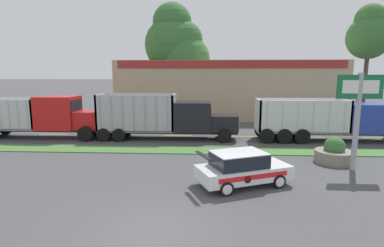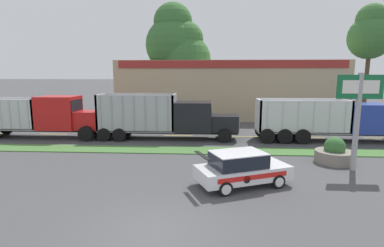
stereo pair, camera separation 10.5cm
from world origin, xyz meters
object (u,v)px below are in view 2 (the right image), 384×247
(dump_truck_trail, at_px, (179,119))
(rally_car, at_px, (241,168))
(stone_planter, at_px, (334,153))
(store_sign_post, at_px, (359,103))
(dump_truck_mid, at_px, (50,117))
(dump_truck_lead, at_px, (347,122))

(dump_truck_trail, relative_size, rally_car, 2.36)
(dump_truck_trail, height_order, stone_planter, dump_truck_trail)
(dump_truck_trail, distance_m, store_sign_post, 12.62)
(rally_car, height_order, stone_planter, rally_car)
(store_sign_post, bearing_deg, dump_truck_mid, 160.80)
(dump_truck_lead, bearing_deg, dump_truck_mid, -179.90)
(stone_planter, bearing_deg, store_sign_post, -71.78)
(rally_car, bearing_deg, dump_truck_trail, 111.61)
(store_sign_post, distance_m, stone_planter, 3.37)
(dump_truck_mid, bearing_deg, dump_truck_lead, 0.10)
(dump_truck_lead, bearing_deg, store_sign_post, -111.01)
(dump_truck_lead, xyz_separation_m, dump_truck_mid, (-23.31, -0.04, 0.19))
(rally_car, xyz_separation_m, store_sign_post, (6.22, 2.59, 2.77))
(dump_truck_lead, distance_m, stone_planter, 6.72)
(dump_truck_mid, bearing_deg, dump_truck_trail, 0.65)
(rally_car, relative_size, stone_planter, 2.16)
(dump_truck_mid, distance_m, stone_planter, 20.94)
(dump_truck_trail, bearing_deg, dump_truck_mid, -179.35)
(rally_car, bearing_deg, stone_planter, 34.47)
(dump_truck_mid, distance_m, dump_truck_trail, 10.42)
(dump_truck_trail, distance_m, rally_car, 10.63)
(dump_truck_lead, height_order, store_sign_post, store_sign_post)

